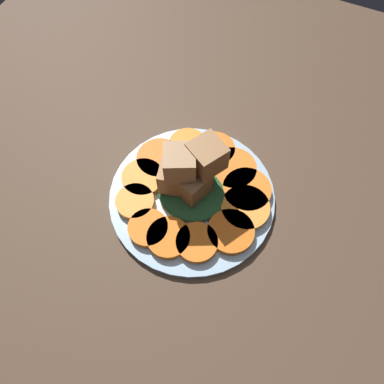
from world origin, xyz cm
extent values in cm
cube|color=#4C3828|center=(0.00, 0.00, 1.00)|extent=(120.00, 120.00, 2.00)
cylinder|color=#99B7D1|center=(0.00, 0.00, 2.50)|extent=(27.02, 27.02, 1.00)
cylinder|color=white|center=(0.00, 0.00, 2.55)|extent=(21.61, 21.61, 1.00)
cylinder|color=orange|center=(4.58, -8.16, 3.67)|extent=(6.66, 6.66, 1.15)
cylinder|color=orange|center=(7.83, -3.63, 3.67)|extent=(7.69, 7.69, 1.15)
cylinder|color=orange|center=(8.57, 0.86, 3.67)|extent=(6.96, 6.96, 1.15)
cylinder|color=orange|center=(7.60, 5.26, 3.67)|extent=(6.18, 6.18, 1.15)
cylinder|color=orange|center=(3.56, 8.35, 3.67)|extent=(6.21, 6.21, 1.15)
cylinder|color=orange|center=(0.14, 8.42, 3.67)|extent=(6.66, 6.66, 1.15)
cylinder|color=orange|center=(-4.23, 7.29, 3.67)|extent=(6.41, 6.41, 1.15)
cylinder|color=orange|center=(-8.20, 3.48, 3.67)|extent=(7.26, 7.26, 1.15)
cylinder|color=orange|center=(-8.75, -1.23, 3.67)|extent=(7.76, 7.76, 1.15)
cylinder|color=orange|center=(-7.79, -4.29, 3.67)|extent=(7.95, 7.95, 1.15)
cylinder|color=orange|center=(-4.21, -7.07, 3.67)|extent=(7.92, 7.92, 1.15)
cylinder|color=orange|center=(0.12, -9.35, 3.67)|extent=(6.82, 6.82, 1.15)
ellipsoid|color=#235128|center=(0.00, 0.00, 3.94)|extent=(11.23, 10.10, 1.69)
cube|color=olive|center=(2.82, -0.20, 7.15)|extent=(5.74, 5.74, 4.73)
cube|color=brown|center=(1.07, -2.82, 6.91)|extent=(4.80, 4.80, 4.24)
cube|color=olive|center=(1.64, -1.97, 6.98)|extent=(5.23, 5.23, 4.38)
cube|color=brown|center=(-0.12, -0.11, 7.10)|extent=(5.92, 5.92, 4.63)
cube|color=#9E754C|center=(1.96, 0.38, 11.62)|extent=(6.10, 6.10, 4.55)
cube|color=olive|center=(-1.15, -2.59, 11.79)|extent=(6.36, 6.36, 4.67)
cube|color=silver|center=(2.09, -6.08, 3.30)|extent=(11.76, 5.45, 0.40)
cube|color=silver|center=(-4.27, -3.60, 3.30)|extent=(2.22, 2.69, 0.40)
cube|color=silver|center=(-7.56, -3.39, 3.30)|extent=(4.59, 2.03, 0.40)
cube|color=silver|center=(-7.32, -2.77, 3.30)|extent=(4.59, 2.03, 0.40)
cube|color=silver|center=(-7.08, -2.15, 3.30)|extent=(4.59, 2.03, 0.40)
cube|color=silver|center=(-6.84, -1.53, 3.30)|extent=(4.59, 2.03, 0.40)
camera|label=1|loc=(-11.80, 25.12, 57.29)|focal=35.00mm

